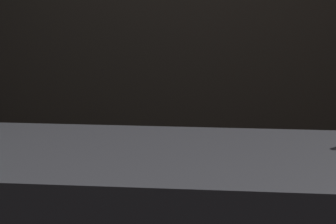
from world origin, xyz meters
TOP-DOWN VIEW (x-y plane):
  - wall_back at (0.00, 1.93)m, footprint 8.00×0.05m

SIDE VIEW (x-z plane):
  - wall_back at x=0.00m, z-range 0.00..2.80m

